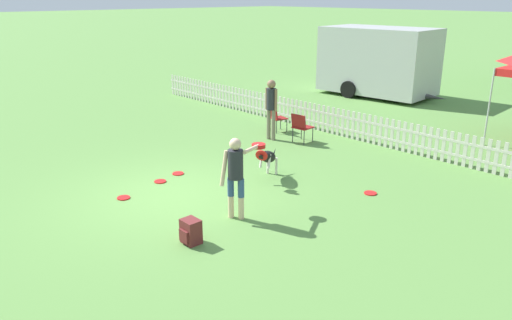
% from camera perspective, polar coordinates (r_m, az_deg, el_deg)
% --- Properties ---
extents(ground_plane, '(240.00, 240.00, 0.00)m').
position_cam_1_polar(ground_plane, '(10.52, -9.18, -3.99)').
color(ground_plane, '#5B8C42').
extents(handler_person, '(0.44, 1.06, 1.55)m').
position_cam_1_polar(handler_person, '(9.06, -2.16, -0.95)').
color(handler_person, beige).
rests_on(handler_person, ground_plane).
extents(leaping_dog, '(0.77, 1.16, 0.84)m').
position_cam_1_polar(leaping_dog, '(11.09, 1.34, 0.34)').
color(leaping_dog, black).
rests_on(leaping_dog, ground_plane).
extents(frisbee_near_handler, '(0.26, 0.26, 0.02)m').
position_cam_1_polar(frisbee_near_handler, '(11.30, -10.89, -2.41)').
color(frisbee_near_handler, red).
rests_on(frisbee_near_handler, ground_plane).
extents(frisbee_near_dog, '(0.26, 0.26, 0.02)m').
position_cam_1_polar(frisbee_near_dog, '(10.73, 12.94, -3.71)').
color(frisbee_near_dog, red).
rests_on(frisbee_near_dog, ground_plane).
extents(frisbee_midfield, '(0.26, 0.26, 0.02)m').
position_cam_1_polar(frisbee_midfield, '(11.72, -8.90, -1.53)').
color(frisbee_midfield, red).
rests_on(frisbee_midfield, ground_plane).
extents(frisbee_far_scatter, '(0.26, 0.26, 0.02)m').
position_cam_1_polar(frisbee_far_scatter, '(10.58, -14.90, -4.19)').
color(frisbee_far_scatter, red).
rests_on(frisbee_far_scatter, ground_plane).
extents(backpack_on_grass, '(0.31, 0.29, 0.42)m').
position_cam_1_polar(backpack_on_grass, '(8.47, -7.49, -8.12)').
color(backpack_on_grass, maroon).
rests_on(backpack_on_grass, ground_plane).
extents(picket_fence, '(18.73, 0.04, 0.81)m').
position_cam_1_polar(picket_fence, '(14.50, 11.32, 3.85)').
color(picket_fence, beige).
rests_on(picket_fence, ground_plane).
extents(folding_chair_blue_left, '(0.51, 0.53, 0.83)m').
position_cam_1_polar(folding_chair_blue_left, '(13.97, 5.17, 3.96)').
color(folding_chair_blue_left, '#333338').
rests_on(folding_chair_blue_left, ground_plane).
extents(folding_chair_center, '(0.52, 0.54, 0.80)m').
position_cam_1_polar(folding_chair_center, '(15.05, 2.33, 5.01)').
color(folding_chair_center, '#333338').
rests_on(folding_chair_center, ground_plane).
extents(spectator_standing, '(0.41, 0.27, 1.72)m').
position_cam_1_polar(spectator_standing, '(14.09, 1.76, 6.47)').
color(spectator_standing, '#7A705B').
rests_on(spectator_standing, ground_plane).
extents(equipment_trailer, '(5.24, 2.70, 2.72)m').
position_cam_1_polar(equipment_trailer, '(21.07, 13.79, 11.00)').
color(equipment_trailer, '#B7B7B7').
rests_on(equipment_trailer, ground_plane).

